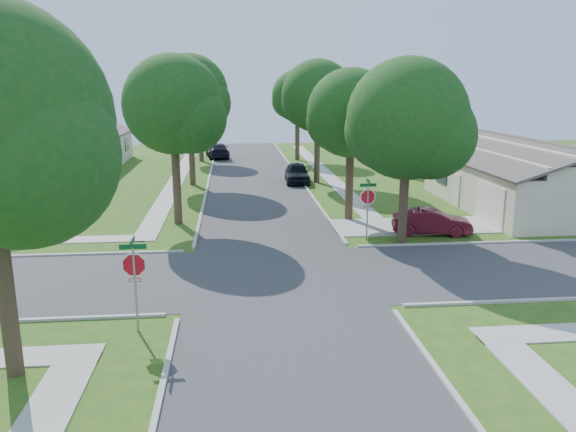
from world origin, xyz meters
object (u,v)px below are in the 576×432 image
Objects in this scene: tree_e_mid at (318,99)px; stop_sign_ne at (368,199)px; tree_w_near at (174,109)px; stop_sign_sw at (134,269)px; house_ne_near at (525,183)px; car_curb_west at (217,150)px; house_ne_far at (425,149)px; tree_e_far at (298,98)px; house_nw_near at (2,181)px; tree_w_far at (200,104)px; tree_ne_corner at (408,125)px; tree_w_mid at (190,96)px; car_curb_east at (297,173)px; house_nw_far at (76,149)px; car_driveway at (432,222)px; tree_e_near at (352,117)px.

stop_sign_ne is at bearing -90.20° from tree_e_mid.
stop_sign_sw is at bearing -90.23° from tree_w_near.
house_ne_near is 2.65× the size of car_curb_west.
tree_w_near is at bearing -135.91° from house_ne_far.
house_ne_far is (11.23, 7.99, -4.74)m from tree_e_mid.
house_nw_near is (-20.75, -19.01, -4.46)m from tree_e_far.
tree_ne_corner reaches higher than tree_w_far.
stop_sign_ne is at bearing 163.45° from tree_ne_corner.
tree_w_near reaches higher than tree_e_far.
tree_w_mid is 9.71m from car_curb_east.
car_curb_east is (-1.55, -12.87, -5.22)m from tree_e_far.
stop_sign_sw is 22.71m from house_nw_near.
tree_w_far is 5.52m from car_curb_west.
house_nw_far reaches higher than car_curb_west.
tree_w_far is 1.57× the size of car_curb_west.
tree_w_near is 27.95m from car_curb_west.
house_ne_far is 32.12m from house_nw_far.
tree_w_near is at bearing 89.77° from stop_sign_sw.
stop_sign_sw is 0.22× the size of house_nw_far.
tree_e_far is 1.01× the size of tree_ne_corner.
house_ne_near is at bearing -25.88° from tree_w_mid.
car_driveway is at bearing -69.22° from car_curb_east.
tree_e_far is at bearing 90.00° from tree_e_near.
house_nw_near is at bearing 119.83° from stop_sign_sw.
stop_sign_sw is 14.64m from tree_ne_corner.
house_nw_near is at bearing -156.36° from house_ne_far.
tree_w_mid is at bearing -158.83° from house_ne_far.
stop_sign_ne is 0.34× the size of tree_e_far.
house_ne_near is 38.26m from house_nw_far.
tree_w_near is at bearing -110.60° from tree_e_far.
stop_sign_ne is at bearing -114.93° from house_ne_far.
tree_ne_corner reaches higher than house_ne_far.
house_ne_far is at bearing 68.77° from tree_ne_corner.
tree_e_mid is at bearing 51.92° from tree_w_near.
tree_e_near is 0.87× the size of tree_w_mid.
house_ne_far is 3.47× the size of car_driveway.
tree_e_far is 0.64× the size of house_ne_far.
house_ne_near is 1.00× the size of house_ne_far.
house_nw_far is (-11.35, 22.99, -4.60)m from tree_w_near.
house_nw_far is at bearing -174.47° from tree_e_far.
tree_w_far reaches higher than house_ne_far.
stop_sign_ne is at bearing 45.00° from stop_sign_sw.
tree_w_far reaches higher than house_nw_far.
tree_w_far is 31.77m from tree_ne_corner.
tree_w_near reaches higher than stop_sign_sw.
house_nw_near is (-20.74, 5.99, -4.13)m from tree_e_near.
tree_w_far is at bearing 107.70° from stop_sign_ne.
tree_e_far reaches higher than car_curb_west.
stop_sign_ne is 0.33× the size of tree_w_near.
tree_w_near reaches higher than house_nw_far.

